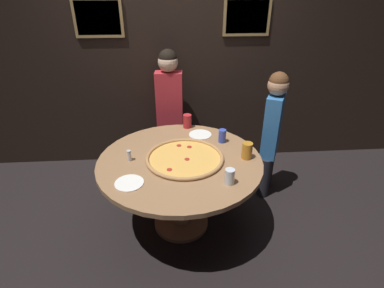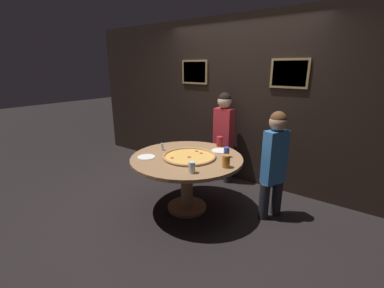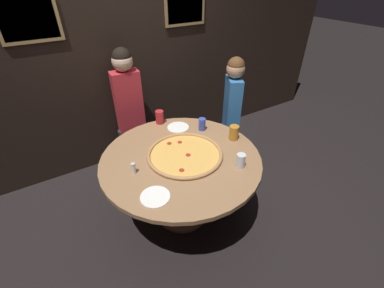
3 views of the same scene
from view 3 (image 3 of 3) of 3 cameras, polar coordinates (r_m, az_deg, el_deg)
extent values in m
plane|color=black|center=(2.80, -2.11, -14.93)|extent=(24.00, 24.00, 0.00)
cube|color=black|center=(3.14, -15.23, 18.29)|extent=(6.40, 0.06, 2.60)
cube|color=#9E7F4C|center=(2.89, -32.71, 22.30)|extent=(0.52, 0.02, 0.40)
cube|color=slate|center=(2.88, -32.71, 22.29)|extent=(0.46, 0.01, 0.34)
cube|color=#9E7F4C|center=(3.33, -1.53, 28.20)|extent=(0.52, 0.02, 0.40)
cube|color=slate|center=(3.32, -1.47, 28.19)|extent=(0.46, 0.01, 0.34)
cylinder|color=#936B47|center=(2.30, -2.49, -3.26)|extent=(1.42, 1.42, 0.04)
cylinder|color=#936B47|center=(2.54, -2.28, -9.83)|extent=(0.16, 0.16, 0.70)
cylinder|color=#936B47|center=(2.78, -2.12, -14.66)|extent=(0.52, 0.52, 0.04)
cylinder|color=#E5A84C|center=(2.30, -1.58, -2.41)|extent=(0.64, 0.64, 0.01)
torus|color=#B27F4C|center=(2.29, -1.59, -2.21)|extent=(0.68, 0.68, 0.03)
cylinder|color=#A8281E|center=(2.43, -5.11, 0.12)|extent=(0.04, 0.04, 0.00)
cylinder|color=#A8281E|center=(2.45, -2.74, 0.40)|extent=(0.04, 0.04, 0.00)
cylinder|color=#A8281E|center=(2.28, -0.86, -2.45)|extent=(0.04, 0.04, 0.00)
cylinder|color=#A8281E|center=(2.12, -2.31, -5.84)|extent=(0.04, 0.04, 0.00)
cylinder|color=#384CB7|center=(2.63, 2.25, 4.41)|extent=(0.07, 0.07, 0.13)
cylinder|color=silver|center=(2.18, 10.77, -3.66)|extent=(0.07, 0.07, 0.13)
cylinder|color=#BC7A23|center=(2.51, 9.29, 2.48)|extent=(0.09, 0.09, 0.15)
cylinder|color=#B22328|center=(2.77, -7.20, 5.94)|extent=(0.09, 0.09, 0.14)
cylinder|color=white|center=(1.94, -8.20, -11.51)|extent=(0.22, 0.22, 0.01)
cylinder|color=white|center=(2.70, -3.11, 3.73)|extent=(0.23, 0.23, 0.01)
cylinder|color=silver|center=(2.14, -12.85, -5.39)|extent=(0.04, 0.04, 0.08)
cylinder|color=#B7B7BC|center=(2.11, -13.02, -4.39)|extent=(0.04, 0.04, 0.01)
cylinder|color=#232328|center=(3.38, -10.67, 0.28)|extent=(0.14, 0.14, 0.51)
cylinder|color=#232328|center=(3.34, -14.36, -0.74)|extent=(0.14, 0.14, 0.51)
cube|color=red|center=(3.06, -13.93, 9.11)|extent=(0.31, 0.18, 0.71)
sphere|color=beige|center=(2.89, -15.25, 17.38)|extent=(0.22, 0.22, 0.22)
sphere|color=black|center=(2.88, -15.37, 18.10)|extent=(0.20, 0.20, 0.20)
cylinder|color=#232328|center=(3.43, 7.71, 0.89)|extent=(0.17, 0.17, 0.47)
cylinder|color=#232328|center=(3.27, 8.42, -1.17)|extent=(0.17, 0.17, 0.47)
cube|color=#3370B2|center=(3.07, 8.91, 8.52)|extent=(0.26, 0.32, 0.66)
sphere|color=tan|center=(2.90, 9.69, 16.12)|extent=(0.20, 0.20, 0.20)
sphere|color=brown|center=(2.89, 9.76, 16.78)|extent=(0.19, 0.19, 0.19)
camera|label=1|loc=(1.01, 93.71, -5.45)|focal=28.00mm
camera|label=2|loc=(2.88, 74.88, 3.13)|focal=24.00mm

